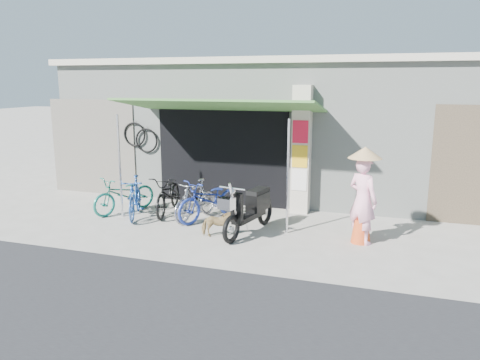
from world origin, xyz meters
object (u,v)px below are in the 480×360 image
(moped, at_px, (250,209))
(bike_navy, at_px, (210,199))
(bike_blue, at_px, (135,197))
(bike_silver, at_px, (196,200))
(street_dog, at_px, (217,224))
(nun, at_px, (363,197))
(bike_black, at_px, (169,194))
(bike_teal, at_px, (125,194))

(moped, bearing_deg, bike_navy, 164.06)
(bike_blue, xyz_separation_m, bike_navy, (1.73, 0.34, 0.00))
(bike_silver, height_order, bike_navy, bike_navy)
(bike_navy, bearing_deg, street_dog, -34.78)
(bike_navy, xyz_separation_m, nun, (3.35, -0.51, 0.45))
(street_dog, bearing_deg, bike_blue, 49.06)
(street_dog, xyz_separation_m, nun, (2.77, 0.55, 0.66))
(bike_blue, relative_size, moped, 0.81)
(bike_black, relative_size, bike_silver, 1.18)
(bike_teal, bearing_deg, bike_navy, 25.14)
(street_dog, relative_size, nun, 0.34)
(street_dog, height_order, moped, moped)
(bike_silver, distance_m, moped, 1.56)
(bike_teal, height_order, bike_black, bike_black)
(bike_silver, distance_m, nun, 3.73)
(bike_navy, bearing_deg, bike_blue, -141.92)
(moped, bearing_deg, bike_silver, 171.88)
(nun, bearing_deg, bike_navy, 25.71)
(bike_silver, bearing_deg, nun, 6.72)
(bike_navy, bearing_deg, bike_teal, -151.59)
(bike_navy, distance_m, moped, 1.29)
(bike_teal, distance_m, bike_black, 1.06)
(bike_blue, height_order, bike_silver, bike_blue)
(moped, bearing_deg, street_dog, -128.43)
(bike_silver, relative_size, moped, 0.78)
(nun, bearing_deg, moped, 37.07)
(bike_silver, height_order, moped, moped)
(bike_navy, bearing_deg, bike_silver, -142.60)
(moped, bearing_deg, bike_blue, -172.82)
(bike_navy, xyz_separation_m, street_dog, (0.57, -1.06, -0.21))
(bike_teal, xyz_separation_m, bike_silver, (1.84, -0.00, 0.01))
(bike_blue, xyz_separation_m, bike_black, (0.58, 0.55, -0.00))
(bike_navy, bearing_deg, bike_black, -163.47)
(bike_teal, bearing_deg, bike_black, 38.26)
(bike_navy, distance_m, nun, 3.42)
(bike_blue, relative_size, bike_silver, 1.04)
(bike_silver, xyz_separation_m, nun, (3.68, -0.45, 0.47))
(bike_navy, bearing_deg, nun, 18.19)
(nun, bearing_deg, bike_silver, 27.42)
(bike_blue, xyz_separation_m, street_dog, (2.30, -0.72, -0.20))
(bike_silver, height_order, street_dog, bike_silver)
(street_dog, bearing_deg, bike_navy, 4.83)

